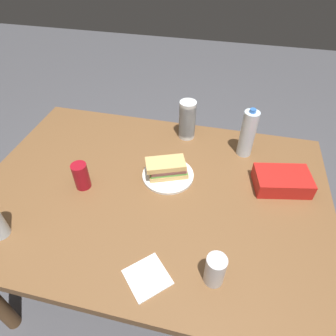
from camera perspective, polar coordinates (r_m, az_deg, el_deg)
name	(u,v)px	position (r m, az deg, el deg)	size (l,w,h in m)	color
ground_plane	(157,273)	(1.87, -2.26, -19.94)	(8.00, 8.00, 0.00)	#4C4C51
dining_table	(153,203)	(1.32, -3.03, -6.85)	(1.50, 1.05, 0.74)	brown
paper_plate	(168,175)	(1.31, 0.00, -1.41)	(0.23, 0.23, 0.01)	white
sandwich	(167,168)	(1.27, -0.15, 0.02)	(0.20, 0.16, 0.08)	#DBB26B
soda_can_red	(81,176)	(1.28, -16.74, -1.50)	(0.07, 0.07, 0.12)	maroon
chip_bag	(282,181)	(1.33, 21.54, -2.36)	(0.23, 0.15, 0.07)	red
plastic_cup_stack	(187,120)	(1.49, 3.81, 9.45)	(0.08, 0.08, 0.20)	silver
water_bottle_spare	(248,134)	(1.41, 15.42, 6.56)	(0.07, 0.07, 0.25)	silver
soda_can_silver	(215,270)	(0.98, 9.26, -19.20)	(0.07, 0.07, 0.12)	silver
paper_napkin	(147,277)	(1.03, -4.08, -20.65)	(0.13, 0.13, 0.01)	white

